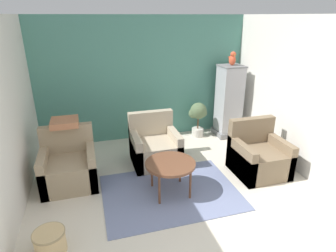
% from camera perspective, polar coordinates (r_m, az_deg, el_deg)
% --- Properties ---
extents(ground_plane, '(20.00, 20.00, 0.00)m').
position_cam_1_polar(ground_plane, '(3.61, 8.46, -23.59)').
color(ground_plane, beige).
rests_on(ground_plane, ground).
extents(wall_back_accent, '(4.51, 0.06, 2.57)m').
position_cam_1_polar(wall_back_accent, '(6.01, -4.79, 9.36)').
color(wall_back_accent, '#4C897A').
rests_on(wall_back_accent, ground_plane).
extents(wall_left, '(0.06, 3.45, 2.57)m').
position_cam_1_polar(wall_left, '(4.32, -29.56, 1.70)').
color(wall_left, silver).
rests_on(wall_left, ground_plane).
extents(wall_right, '(0.06, 3.45, 2.57)m').
position_cam_1_polar(wall_right, '(5.40, 23.41, 6.26)').
color(wall_right, silver).
rests_on(wall_right, ground_plane).
extents(area_rug, '(2.04, 1.51, 0.01)m').
position_cam_1_polar(area_rug, '(4.45, 0.47, -13.24)').
color(area_rug, slate).
rests_on(area_rug, ground_plane).
extents(coffee_table, '(0.75, 0.75, 0.52)m').
position_cam_1_polar(coffee_table, '(4.20, 0.49, -7.98)').
color(coffee_table, brown).
rests_on(coffee_table, ground_plane).
extents(armchair_left, '(0.83, 0.80, 0.90)m').
position_cam_1_polar(armchair_left, '(4.79, -19.42, -7.87)').
color(armchair_left, '#9E896B').
rests_on(armchair_left, ground_plane).
extents(armchair_right, '(0.83, 0.80, 0.90)m').
position_cam_1_polar(armchair_right, '(5.06, 17.86, -5.99)').
color(armchair_right, '#7A664C').
rests_on(armchair_right, ground_plane).
extents(armchair_middle, '(0.83, 0.80, 0.90)m').
position_cam_1_polar(armchair_middle, '(5.15, -2.72, -4.41)').
color(armchair_middle, tan).
rests_on(armchair_middle, ground_plane).
extents(birdcage, '(0.54, 0.54, 1.57)m').
position_cam_1_polar(birdcage, '(6.33, 12.24, 4.77)').
color(birdcage, slate).
rests_on(birdcage, ground_plane).
extents(parrot, '(0.13, 0.24, 0.29)m').
position_cam_1_polar(parrot, '(6.13, 12.93, 13.16)').
color(parrot, '#D14C2D').
rests_on(parrot, birdcage).
extents(potted_plant, '(0.40, 0.36, 0.78)m').
position_cam_1_polar(potted_plant, '(6.23, 6.13, 2.28)').
color(potted_plant, beige).
rests_on(potted_plant, ground_plane).
extents(wicker_basket, '(0.36, 0.36, 0.28)m').
position_cam_1_polar(wicker_basket, '(3.71, -22.85, -20.78)').
color(wicker_basket, tan).
rests_on(wicker_basket, ground_plane).
extents(throw_pillow, '(0.42, 0.42, 0.10)m').
position_cam_1_polar(throw_pillow, '(4.79, -20.27, 0.70)').
color(throw_pillow, '#B2704C').
rests_on(throw_pillow, armchair_left).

